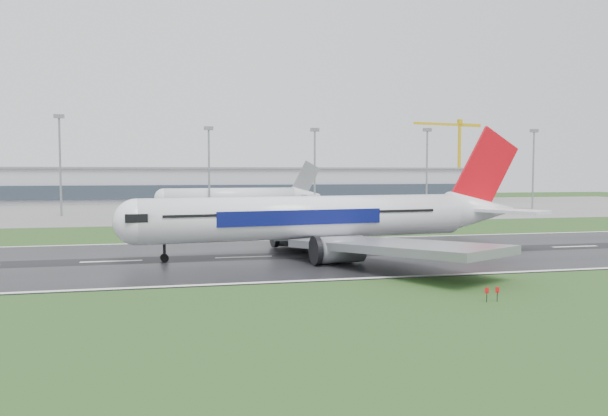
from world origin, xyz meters
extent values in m
plane|color=#214318|center=(0.00, 0.00, 0.00)|extent=(520.00, 520.00, 0.00)
cube|color=black|center=(0.00, 0.00, 0.05)|extent=(400.00, 45.00, 0.10)
cube|color=slate|center=(0.00, 125.00, 0.04)|extent=(400.00, 130.00, 0.08)
cube|color=#9A9BA5|center=(0.00, 185.00, 7.50)|extent=(240.00, 36.00, 15.00)
cylinder|color=gray|center=(-64.57, 100.00, 15.01)|extent=(0.64, 0.64, 30.02)
cylinder|color=gray|center=(-19.36, 100.00, 13.56)|extent=(0.64, 0.64, 27.11)
cylinder|color=gray|center=(15.93, 100.00, 13.61)|extent=(0.64, 0.64, 27.21)
cylinder|color=gray|center=(56.65, 100.00, 13.92)|extent=(0.64, 0.64, 27.84)
cylinder|color=gray|center=(98.86, 100.00, 14.08)|extent=(0.64, 0.64, 28.17)
camera|label=1|loc=(-30.73, -91.46, 13.49)|focal=34.47mm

